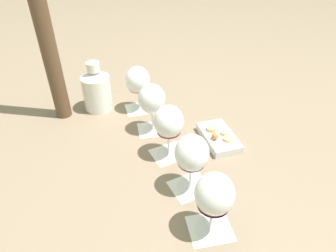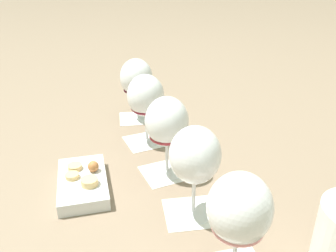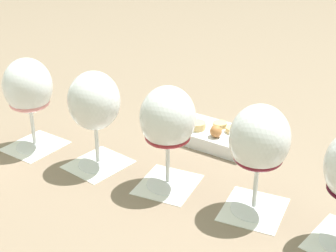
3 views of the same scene
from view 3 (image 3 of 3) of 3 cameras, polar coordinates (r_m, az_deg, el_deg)
ground_plane at (r=0.91m, az=-0.02°, el=-6.79°), size 8.00×8.00×0.00m
tasting_card_0 at (r=1.08m, az=-14.50°, el=-2.14°), size 0.14×0.15×0.00m
tasting_card_1 at (r=0.99m, az=-7.74°, el=-4.19°), size 0.15×0.15×0.00m
tasting_card_2 at (r=0.92m, az=-0.09°, el=-6.47°), size 0.13×0.14×0.00m
tasting_card_3 at (r=0.87m, az=9.45°, el=-9.08°), size 0.13×0.14×0.00m
wine_glass_0 at (r=1.03m, az=-15.24°, el=3.90°), size 0.10×0.10×0.18m
wine_glass_1 at (r=0.94m, az=-8.17°, el=2.30°), size 0.10×0.10×0.18m
wine_glass_2 at (r=0.86m, az=-0.09°, el=0.47°), size 0.10×0.10×0.18m
wine_glass_3 at (r=0.80m, az=10.07°, el=-1.90°), size 0.10×0.10×0.18m
snack_dish at (r=1.06m, az=5.03°, el=-1.01°), size 0.20×0.18×0.05m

